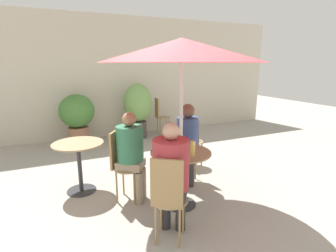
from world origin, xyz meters
The scene contains 17 objects.
ground_plane centered at (0.00, 0.00, 0.00)m, with size 20.00×20.00×0.00m, color #9E998E.
storefront_wall centered at (0.00, 4.11, 1.50)m, with size 10.00×0.06×3.00m.
cafe_table_near centered at (0.23, 0.21, 0.57)m, with size 0.78×0.78×0.74m.
cafe_table_far centered at (-0.93, 1.15, 0.55)m, with size 0.71×0.71×0.74m.
bistro_chair_0 centered at (0.70, 0.88, 0.58)m, with size 0.43×0.43×0.97m.
bistro_chair_1 centered at (-0.43, 0.68, 0.58)m, with size 0.43×0.43×0.97m.
bistro_chair_2 centered at (-0.24, -0.45, 0.58)m, with size 0.43×0.43×0.97m.
bistro_chair_3 centered at (1.32, 3.60, 0.58)m, with size 0.39×0.38×0.97m.
bistro_chair_4 centered at (1.01, 1.44, 0.58)m, with size 0.40×0.42×0.97m.
seated_person_0 centered at (0.61, 0.76, 0.75)m, with size 0.41×0.42×1.26m.
seated_person_1 centered at (-0.31, 0.60, 0.73)m, with size 0.45×0.44×1.23m.
seated_person_2 centered at (-0.15, -0.33, 0.75)m, with size 0.47×0.48×1.27m.
beer_glass_0 centered at (0.17, 0.41, 0.81)m, with size 0.07×0.07×0.14m.
beer_glass_1 centered at (0.29, 0.02, 0.84)m, with size 0.06×0.06×0.19m.
potted_plant_0 centered at (-0.72, 3.55, 0.70)m, with size 0.78×0.78×1.17m.
potted_plant_1 centered at (0.72, 3.56, 0.80)m, with size 0.69×0.69×1.37m.
umbrella centered at (0.23, 0.21, 1.98)m, with size 1.95×1.95×2.13m.
Camera 1 is at (-1.20, -2.62, 1.84)m, focal length 28.00 mm.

